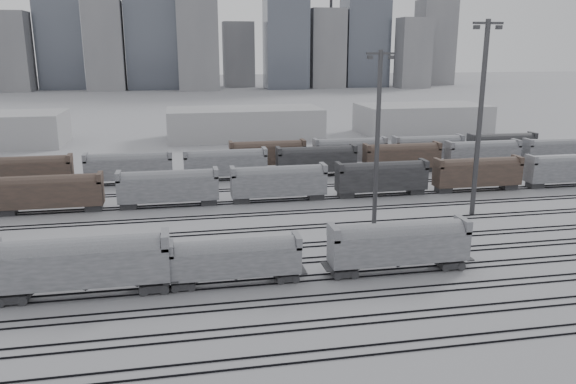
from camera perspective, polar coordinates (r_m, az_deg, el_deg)
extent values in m
plane|color=#B0B0B5|center=(57.83, -3.22, -9.60)|extent=(900.00, 900.00, 0.00)
cube|color=black|center=(44.91, -0.53, -17.09)|extent=(220.00, 0.07, 0.16)
cube|color=black|center=(46.12, -0.87, -16.17)|extent=(220.00, 0.07, 0.16)
cube|color=black|center=(49.18, -1.62, -14.08)|extent=(220.00, 0.07, 0.16)
cube|color=black|center=(50.43, -1.90, -13.31)|extent=(220.00, 0.07, 0.16)
cube|color=black|center=(53.57, -2.52, -11.56)|extent=(220.00, 0.07, 0.16)
cube|color=black|center=(54.85, -2.74, -10.91)|extent=(220.00, 0.07, 0.16)
cube|color=black|center=(58.06, -3.26, -9.42)|extent=(220.00, 0.07, 0.16)
cube|color=black|center=(59.36, -3.45, -8.86)|extent=(220.00, 0.07, 0.16)
cube|color=black|center=(62.62, -3.89, -7.59)|extent=(220.00, 0.07, 0.16)
cube|color=black|center=(63.95, -4.05, -7.11)|extent=(220.00, 0.07, 0.16)
cube|color=black|center=(67.25, -4.43, -6.00)|extent=(220.00, 0.07, 0.16)
cube|color=black|center=(68.59, -4.57, -5.59)|extent=(220.00, 0.07, 0.16)
cube|color=black|center=(73.81, -5.06, -4.13)|extent=(220.00, 0.07, 0.16)
cube|color=black|center=(75.17, -5.18, -3.78)|extent=(220.00, 0.07, 0.16)
cube|color=black|center=(80.45, -5.59, -2.55)|extent=(220.00, 0.07, 0.16)
cube|color=black|center=(81.82, -5.69, -2.26)|extent=(220.00, 0.07, 0.16)
cube|color=black|center=(87.14, -6.04, -1.22)|extent=(220.00, 0.07, 0.16)
cube|color=black|center=(88.52, -6.12, -0.97)|extent=(220.00, 0.07, 0.16)
cube|color=black|center=(94.84, -6.47, 0.07)|extent=(220.00, 0.07, 0.16)
cube|color=black|center=(96.23, -6.54, 0.28)|extent=(220.00, 0.07, 0.16)
cube|color=black|center=(102.59, -6.84, 1.17)|extent=(220.00, 0.07, 0.16)
cube|color=black|center=(103.99, -6.90, 1.34)|extent=(220.00, 0.07, 0.16)
cube|color=black|center=(110.38, -7.16, 2.11)|extent=(220.00, 0.07, 0.16)
cube|color=black|center=(111.78, -7.21, 2.26)|extent=(220.00, 0.07, 0.16)
cube|color=black|center=(60.33, -26.07, -9.48)|extent=(2.83, 2.29, 0.76)
cube|color=black|center=(58.18, -13.42, -9.20)|extent=(2.83, 2.29, 0.76)
cube|color=gray|center=(57.95, -20.07, -7.08)|extent=(16.33, 3.27, 3.48)
cylinder|color=gray|center=(57.50, -20.19, -5.87)|extent=(14.80, 3.16, 3.16)
cube|color=gray|center=(56.42, -12.37, -4.74)|extent=(0.76, 3.27, 1.52)
cone|color=black|center=(58.74, -19.89, -9.01)|extent=(2.61, 2.61, 0.98)
cube|color=black|center=(58.14, -10.60, -9.18)|extent=(2.30, 1.86, 0.62)
cube|color=black|center=(59.03, -0.12, -8.54)|extent=(2.30, 1.86, 0.62)
cube|color=gray|center=(57.55, -5.36, -7.00)|extent=(13.28, 2.66, 2.83)
cylinder|color=gray|center=(57.17, -5.39, -6.01)|extent=(12.04, 2.57, 2.57)
cube|color=gray|center=(56.73, -11.85, -5.67)|extent=(0.62, 2.66, 1.24)
cube|color=gray|center=(57.83, 0.92, -4.95)|extent=(0.62, 2.66, 1.24)
cone|color=black|center=(58.21, -5.32, -8.58)|extent=(2.13, 2.13, 0.80)
cube|color=black|center=(60.38, 5.68, -8.01)|extent=(2.63, 2.12, 0.71)
cube|color=black|center=(64.73, 16.09, -6.95)|extent=(2.63, 2.12, 0.71)
cube|color=gray|center=(61.46, 11.18, -5.44)|extent=(15.15, 3.03, 3.23)
cylinder|color=gray|center=(61.06, 11.24, -4.37)|extent=(13.73, 2.93, 2.93)
cube|color=gray|center=(58.51, 4.65, -4.13)|extent=(0.71, 3.03, 1.41)
cube|color=gray|center=(63.85, 17.34, -3.16)|extent=(0.71, 3.03, 1.41)
cone|color=black|center=(62.15, 11.09, -7.14)|extent=(2.42, 2.42, 0.91)
cylinder|color=#3B3B3E|center=(73.83, 9.06, 5.02)|extent=(0.60, 0.60, 23.29)
cube|color=#3B3B3E|center=(72.85, 9.41, 13.72)|extent=(3.73, 0.28, 0.28)
cube|color=#3B3B3E|center=(72.39, 8.33, 13.39)|extent=(0.65, 0.47, 0.47)
cube|color=#3B3B3E|center=(73.35, 10.45, 13.32)|extent=(0.65, 0.47, 0.47)
cylinder|color=#3B3B3E|center=(83.31, 18.90, 6.87)|extent=(0.70, 0.70, 27.25)
cube|color=#3B3B3E|center=(82.76, 19.67, 15.86)|extent=(4.36, 0.33, 0.33)
cube|color=#3B3B3E|center=(81.94, 18.61, 15.59)|extent=(0.76, 0.55, 0.55)
cube|color=#3B3B3E|center=(83.57, 20.64, 15.39)|extent=(0.76, 0.55, 0.55)
cube|color=brown|center=(88.94, -23.05, -0.19)|extent=(15.00, 3.00, 5.60)
cube|color=gray|center=(86.89, -12.05, 0.34)|extent=(15.00, 3.00, 5.60)
cube|color=gray|center=(88.14, -0.94, 0.87)|extent=(15.00, 3.00, 5.60)
cube|color=black|center=(92.54, 9.48, 1.33)|extent=(15.00, 3.00, 5.60)
cube|color=brown|center=(99.69, 18.69, 1.70)|extent=(15.00, 3.00, 5.60)
cube|color=gray|center=(109.04, 26.49, 1.99)|extent=(15.00, 3.00, 5.60)
cube|color=brown|center=(105.74, -25.05, 1.80)|extent=(15.00, 3.00, 5.60)
cube|color=gray|center=(102.87, -15.84, 2.30)|extent=(15.00, 3.00, 5.60)
cube|color=gray|center=(102.78, -6.36, 2.76)|extent=(15.00, 3.00, 5.60)
cube|color=black|center=(105.45, 2.89, 3.13)|extent=(15.00, 3.00, 5.60)
cube|color=brown|center=(110.71, 11.48, 3.40)|extent=(15.00, 3.00, 5.60)
cube|color=gray|center=(118.19, 19.15, 3.58)|extent=(15.00, 3.00, 5.60)
cube|color=gray|center=(127.52, 25.80, 3.69)|extent=(15.00, 3.00, 5.60)
cube|color=brown|center=(111.60, -2.09, 3.77)|extent=(15.00, 3.00, 5.60)
cube|color=gray|center=(115.41, 6.29, 4.06)|extent=(15.00, 3.00, 5.60)
cube|color=gray|center=(121.49, 14.00, 4.24)|extent=(15.00, 3.00, 5.60)
cube|color=black|center=(129.54, 20.86, 4.33)|extent=(15.00, 3.00, 5.60)
cube|color=#A2A2A5|center=(149.59, -4.44, 6.96)|extent=(40.00, 18.00, 8.00)
cube|color=#A2A2A5|center=(163.00, 13.44, 7.23)|extent=(35.00, 18.00, 8.00)
cube|color=gray|center=(343.82, -26.53, 12.63)|extent=(22.00, 17.60, 42.00)
cube|color=#4D525D|center=(338.66, -22.67, 16.25)|extent=(25.00, 20.00, 80.00)
cube|color=gray|center=(334.51, -18.08, 13.92)|extent=(20.00, 16.00, 48.00)
cube|color=#4D525D|center=(333.44, -13.93, 18.25)|extent=(28.00, 22.40, 95.00)
cube|color=gray|center=(332.60, -9.28, 15.46)|extent=(22.00, 17.60, 60.00)
cube|color=gray|center=(334.40, -4.79, 13.70)|extent=(18.00, 14.40, 38.00)
cube|color=#4D525D|center=(338.27, -0.46, 16.64)|extent=(24.00, 19.20, 72.00)
cube|color=gray|center=(343.51, 3.78, 14.33)|extent=(20.00, 16.00, 45.00)
cube|color=#4D525D|center=(351.25, 7.98, 17.74)|extent=(26.00, 20.80, 88.00)
cube|color=gray|center=(359.44, 11.73, 13.67)|extent=(18.00, 14.40, 40.00)
cube|color=gray|center=(369.68, 15.48, 14.41)|extent=(22.00, 17.60, 52.00)
cylinder|color=#3B3B3E|center=(359.04, -15.45, 18.26)|extent=(1.80, 1.80, 100.00)
cylinder|color=#3B3B3E|center=(371.17, 4.40, 18.58)|extent=(1.80, 1.80, 100.00)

